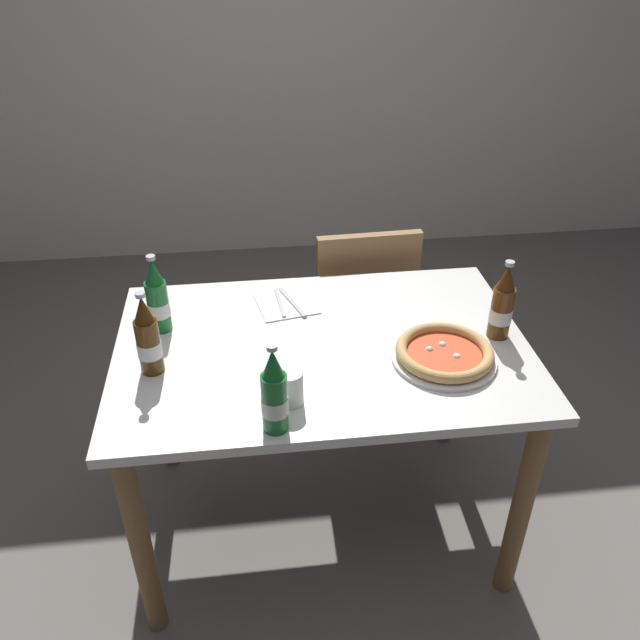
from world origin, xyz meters
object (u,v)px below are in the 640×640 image
at_px(chair_behind_table, 360,307).
at_px(napkin_with_cutlery, 286,303).
at_px(beer_bottle_center, 502,305).
at_px(dining_table_main, 322,375).
at_px(paper_cup, 289,387).
at_px(pizza_margherita_near, 444,354).
at_px(beer_bottle_right, 148,339).
at_px(beer_bottle_left, 274,395).
at_px(beer_bottle_extra, 157,299).

height_order(chair_behind_table, napkin_with_cutlery, chair_behind_table).
xyz_separation_m(chair_behind_table, beer_bottle_center, (0.29, -0.63, 0.37)).
relative_size(dining_table_main, paper_cup, 12.63).
relative_size(beer_bottle_center, napkin_with_cutlery, 1.17).
bearing_deg(beer_bottle_center, pizza_margherita_near, -152.72).
height_order(beer_bottle_right, napkin_with_cutlery, beer_bottle_right).
relative_size(beer_bottle_left, beer_bottle_center, 1.00).
xyz_separation_m(pizza_margherita_near, beer_bottle_left, (-0.49, -0.22, 0.08)).
bearing_deg(dining_table_main, beer_bottle_center, -2.19).
height_order(chair_behind_table, beer_bottle_left, beer_bottle_left).
distance_m(dining_table_main, pizza_margherita_near, 0.38).
distance_m(beer_bottle_left, beer_bottle_center, 0.75).
bearing_deg(napkin_with_cutlery, beer_bottle_left, -97.01).
xyz_separation_m(dining_table_main, beer_bottle_center, (0.52, -0.02, 0.22)).
bearing_deg(beer_bottle_center, paper_cup, -160.35).
distance_m(pizza_margherita_near, beer_bottle_right, 0.81).
distance_m(beer_bottle_right, napkin_with_cutlery, 0.50).
height_order(napkin_with_cutlery, paper_cup, paper_cup).
xyz_separation_m(beer_bottle_center, beer_bottle_extra, (-0.99, 0.16, 0.00)).
height_order(chair_behind_table, beer_bottle_center, beer_bottle_center).
bearing_deg(napkin_with_cutlery, paper_cup, -93.40).
bearing_deg(beer_bottle_center, beer_bottle_right, -177.23).
bearing_deg(beer_bottle_center, dining_table_main, 177.81).
height_order(dining_table_main, beer_bottle_left, beer_bottle_left).
relative_size(beer_bottle_left, paper_cup, 2.60).
relative_size(dining_table_main, beer_bottle_right, 4.86).
bearing_deg(pizza_margherita_near, beer_bottle_right, 176.40).
xyz_separation_m(beer_bottle_center, beer_bottle_right, (-1.00, -0.05, 0.00)).
bearing_deg(paper_cup, dining_table_main, 65.11).
distance_m(dining_table_main, napkin_with_cutlery, 0.27).
bearing_deg(napkin_with_cutlery, beer_bottle_extra, -165.94).
bearing_deg(beer_bottle_right, pizza_margherita_near, -3.60).
distance_m(chair_behind_table, napkin_with_cutlery, 0.56).
bearing_deg(chair_behind_table, pizza_margherita_near, 95.50).
distance_m(beer_bottle_left, paper_cup, 0.12).
height_order(dining_table_main, paper_cup, paper_cup).
xyz_separation_m(beer_bottle_left, beer_bottle_center, (0.68, 0.32, 0.00)).
bearing_deg(beer_bottle_right, beer_bottle_extra, 88.22).
bearing_deg(chair_behind_table, paper_cup, 65.74).
distance_m(beer_bottle_right, beer_bottle_extra, 0.21).
bearing_deg(dining_table_main, napkin_with_cutlery, 110.31).
xyz_separation_m(chair_behind_table, beer_bottle_right, (-0.71, -0.68, 0.37)).
bearing_deg(dining_table_main, beer_bottle_left, -114.69).
bearing_deg(beer_bottle_left, beer_bottle_extra, 123.30).
bearing_deg(napkin_with_cutlery, dining_table_main, -69.69).
xyz_separation_m(beer_bottle_left, napkin_with_cutlery, (0.07, 0.57, -0.10)).
bearing_deg(beer_bottle_extra, dining_table_main, -16.18).
xyz_separation_m(beer_bottle_left, paper_cup, (0.04, 0.09, -0.06)).
relative_size(pizza_margherita_near, beer_bottle_right, 1.20).
relative_size(dining_table_main, napkin_with_cutlery, 5.68).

